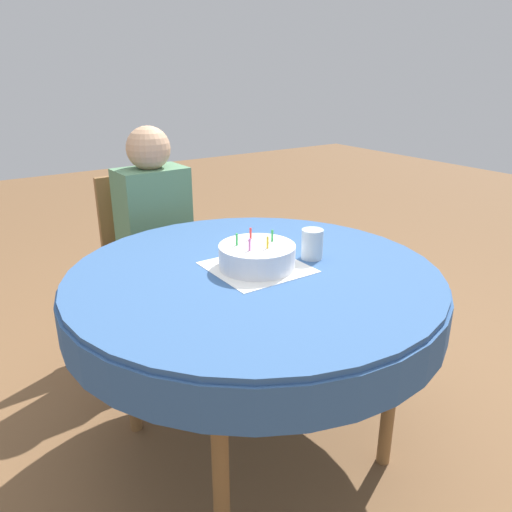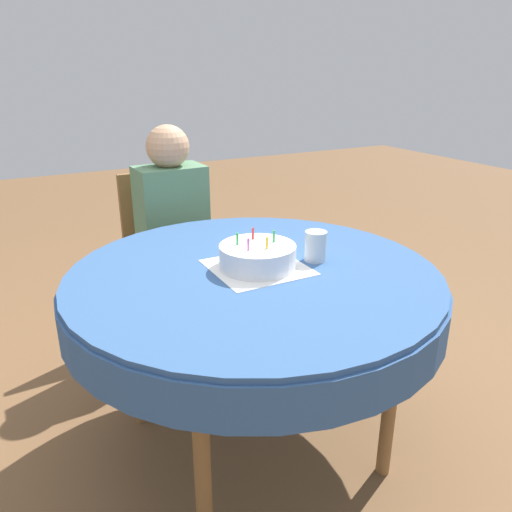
{
  "view_description": "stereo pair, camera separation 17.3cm",
  "coord_description": "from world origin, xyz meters",
  "px_view_note": "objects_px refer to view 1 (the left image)",
  "views": [
    {
      "loc": [
        -0.9,
        -1.34,
        1.43
      ],
      "look_at": [
        0.01,
        0.0,
        0.81
      ],
      "focal_mm": 35.0,
      "sensor_mm": 36.0,
      "label": 1
    },
    {
      "loc": [
        -0.75,
        -1.43,
        1.43
      ],
      "look_at": [
        0.01,
        0.0,
        0.81
      ],
      "focal_mm": 35.0,
      "sensor_mm": 36.0,
      "label": 2
    }
  ],
  "objects_px": {
    "chair": "(150,258)",
    "birthday_cake": "(257,256)",
    "drinking_glass": "(312,244)",
    "person": "(156,223)"
  },
  "relations": [
    {
      "from": "chair",
      "to": "person",
      "type": "height_order",
      "value": "person"
    },
    {
      "from": "drinking_glass",
      "to": "birthday_cake",
      "type": "bearing_deg",
      "value": 170.12
    },
    {
      "from": "chair",
      "to": "birthday_cake",
      "type": "xyz_separation_m",
      "value": [
        0.01,
        -0.97,
        0.32
      ]
    },
    {
      "from": "person",
      "to": "drinking_glass",
      "type": "height_order",
      "value": "person"
    },
    {
      "from": "drinking_glass",
      "to": "person",
      "type": "bearing_deg",
      "value": 104.07
    },
    {
      "from": "birthday_cake",
      "to": "chair",
      "type": "bearing_deg",
      "value": 90.71
    },
    {
      "from": "person",
      "to": "birthday_cake",
      "type": "height_order",
      "value": "person"
    },
    {
      "from": "person",
      "to": "drinking_glass",
      "type": "bearing_deg",
      "value": -77.7
    },
    {
      "from": "person",
      "to": "chair",
      "type": "bearing_deg",
      "value": 90.0
    },
    {
      "from": "chair",
      "to": "drinking_glass",
      "type": "relative_size",
      "value": 8.21
    }
  ]
}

